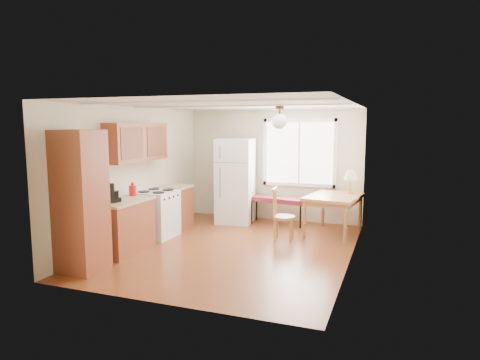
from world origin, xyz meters
The scene contains 11 objects.
room_shell centered at (0.00, 0.00, 1.25)m, with size 4.60×5.60×2.62m.
kitchen_run centered at (-1.72, -0.63, 0.84)m, with size 0.65×3.40×2.20m.
window_unit centered at (0.60, 2.47, 1.55)m, with size 1.64×0.05×1.51m.
pendant_light centered at (0.70, 0.40, 2.24)m, with size 0.26×0.26×0.40m.
refrigerator centered at (-0.70, 1.91, 0.93)m, with size 0.85×0.85×1.86m.
bench centered at (0.24, 2.05, 0.53)m, with size 1.36×0.68×0.60m.
dining_table centered at (1.50, 1.60, 0.68)m, with size 1.12×1.38×0.78m.
chair centered at (0.60, 0.82, 0.56)m, with size 0.44×0.43×0.98m.
table_lamp centered at (1.78, 1.94, 1.12)m, with size 0.27×0.27×0.47m.
coffee_maker centered at (-1.72, -1.08, 1.02)m, with size 0.21×0.25×0.33m.
kettle centered at (-1.79, -0.40, 1.00)m, with size 0.13×0.13×0.25m.
Camera 1 is at (2.65, -6.84, 2.19)m, focal length 32.00 mm.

